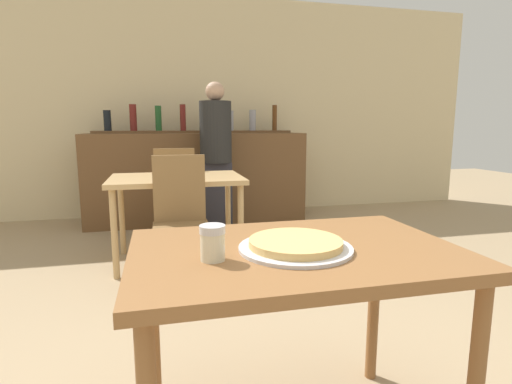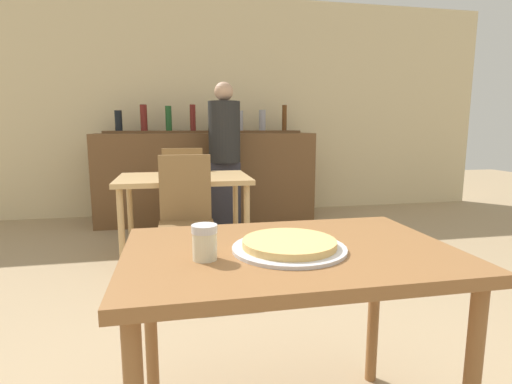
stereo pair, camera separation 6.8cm
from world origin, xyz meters
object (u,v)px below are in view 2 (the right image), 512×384
Objects in this scene: person_standing at (225,153)px; chair_far_side_front at (186,213)px; pizza_tray at (289,245)px; cheese_shaker at (205,242)px; chair_far_side_back at (183,190)px.

chair_far_side_front is at bearing -107.94° from person_standing.
pizza_tray is 0.28m from cheese_shaker.
chair_far_side_back is 8.72× the size of cheese_shaker.
chair_far_side_front is at bearing 99.99° from pizza_tray.
person_standing reaches higher than pizza_tray.
chair_far_side_front is at bearing 90.00° from chair_far_side_back.
person_standing is at bearing 86.97° from pizza_tray.
cheese_shaker is (-0.28, -0.04, 0.04)m from pizza_tray.
chair_far_side_back is at bearing 96.12° from pizza_tray.
person_standing reaches higher than chair_far_side_front.
chair_far_side_front is 1.52m from person_standing.
pizza_tray is 0.23× the size of person_standing.
pizza_tray is 3.45× the size of cheese_shaker.
chair_far_side_back reaches higher than pizza_tray.
person_standing is (0.16, 3.08, 0.10)m from pizza_tray.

